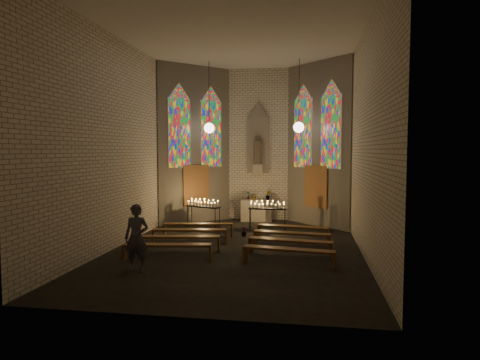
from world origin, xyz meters
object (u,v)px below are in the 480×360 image
object	(u,v)px
visitor	(137,238)
votive_stand_right	(267,207)
altar	(257,210)
aisle_flower_pot	(244,231)
votive_stand_left	(203,205)

from	to	relation	value
visitor	votive_stand_right	bearing A→B (deg)	63.84
altar	aisle_flower_pot	bearing A→B (deg)	-91.22
aisle_flower_pot	votive_stand_left	xyz separation A→B (m)	(-1.93, 1.39, 0.81)
aisle_flower_pot	altar	bearing A→B (deg)	88.78
votive_stand_left	votive_stand_right	bearing A→B (deg)	25.31
votive_stand_left	visitor	xyz separation A→B (m)	(-0.24, -6.42, -0.09)
aisle_flower_pot	votive_stand_left	size ratio (longest dim) A/B	0.23
votive_stand_left	aisle_flower_pot	bearing A→B (deg)	-11.09
altar	votive_stand_left	size ratio (longest dim) A/B	0.88
votive_stand_left	visitor	distance (m)	6.43
votive_stand_right	visitor	size ratio (longest dim) A/B	0.85
aisle_flower_pot	votive_stand_left	distance (m)	2.51
aisle_flower_pot	visitor	world-z (taller)	visitor
altar	visitor	size ratio (longest dim) A/B	0.77
altar	visitor	world-z (taller)	visitor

